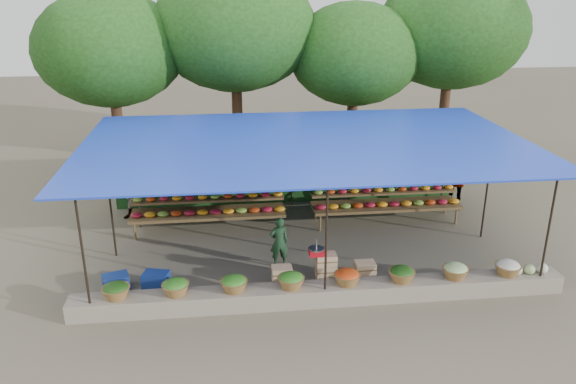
{
  "coord_description": "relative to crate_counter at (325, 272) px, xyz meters",
  "views": [
    {
      "loc": [
        -1.96,
        -13.06,
        6.46
      ],
      "look_at": [
        -0.42,
        0.2,
        1.44
      ],
      "focal_mm": 35.0,
      "sensor_mm": 36.0,
      "label": 1
    }
  ],
  "objects": [
    {
      "name": "blue_crate_front",
      "position": [
        -3.79,
        0.36,
        -0.14
      ],
      "size": [
        0.65,
        0.54,
        0.34
      ],
      "primitive_type": "cube",
      "rotation": [
        0.0,
        0.0,
        -0.26
      ],
      "color": "navy",
      "rests_on": "ground"
    },
    {
      "name": "customer_right",
      "position": [
        4.71,
        4.12,
        0.58
      ],
      "size": [
        1.12,
        0.71,
        1.77
      ],
      "primitive_type": "imported",
      "rotation": [
        0.0,
        0.0,
        -0.29
      ],
      "color": "slate",
      "rests_on": "ground"
    },
    {
      "name": "blue_crate_back",
      "position": [
        -4.67,
        0.36,
        -0.14
      ],
      "size": [
        0.66,
        0.56,
        0.34
      ],
      "primitive_type": "cube",
      "rotation": [
        0.0,
        0.0,
        0.31
      ],
      "color": "navy",
      "rests_on": "ground"
    },
    {
      "name": "crate_counter",
      "position": [
        0.0,
        0.0,
        0.0
      ],
      "size": [
        2.35,
        0.34,
        0.77
      ],
      "color": "#A3845D",
      "rests_on": "ground"
    },
    {
      "name": "fruit_table_right",
      "position": [
        2.36,
        3.38,
        0.3
      ],
      "size": [
        4.21,
        0.95,
        0.93
      ],
      "color": "brown",
      "rests_on": "ground"
    },
    {
      "name": "vendor_seated",
      "position": [
        -0.93,
        1.04,
        0.32
      ],
      "size": [
        0.5,
        0.36,
        1.26
      ],
      "primitive_type": "imported",
      "rotation": [
        0.0,
        0.0,
        3.29
      ],
      "color": "#19381F",
      "rests_on": "ground"
    },
    {
      "name": "stall_canopy",
      "position": [
        -0.15,
        2.11,
        2.36
      ],
      "size": [
        10.8,
        6.6,
        2.82
      ],
      "color": "black",
      "rests_on": "ground"
    },
    {
      "name": "weighing_scale",
      "position": [
        -0.2,
        0.0,
        0.55
      ],
      "size": [
        0.35,
        0.35,
        0.37
      ],
      "color": "red",
      "rests_on": "crate_counter"
    },
    {
      "name": "netting_backdrop",
      "position": [
        -0.15,
        5.18,
        0.94
      ],
      "size": [
        10.6,
        0.06,
        2.5
      ],
      "primitive_type": "cube",
      "color": "#1B4518",
      "rests_on": "ground"
    },
    {
      "name": "customer_mid",
      "position": [
        1.45,
        4.62,
        0.45
      ],
      "size": [
        1.12,
        0.86,
        1.53
      ],
      "primitive_type": "imported",
      "rotation": [
        0.0,
        0.0,
        0.33
      ],
      "color": "slate",
      "rests_on": "ground"
    },
    {
      "name": "fruit_table_left",
      "position": [
        -2.64,
        3.38,
        0.3
      ],
      "size": [
        4.21,
        0.95,
        0.93
      ],
      "color": "brown",
      "rests_on": "ground"
    },
    {
      "name": "stone_curb",
      "position": [
        -0.15,
        -0.72,
        -0.11
      ],
      "size": [
        10.6,
        0.55,
        0.4
      ],
      "primitive_type": "cube",
      "color": "gray",
      "rests_on": "ground"
    },
    {
      "name": "tree_row",
      "position": [
        0.35,
        8.12,
        4.39
      ],
      "size": [
        16.51,
        5.5,
        7.12
      ],
      "color": "#372314",
      "rests_on": "ground"
    },
    {
      "name": "produce_baskets",
      "position": [
        -0.25,
        -0.72,
        0.25
      ],
      "size": [
        8.98,
        0.58,
        0.34
      ],
      "color": "brown",
      "rests_on": "stone_curb"
    },
    {
      "name": "customer_left",
      "position": [
        -4.74,
        4.34,
        0.51
      ],
      "size": [
        0.89,
        0.74,
        1.65
      ],
      "primitive_type": "imported",
      "rotation": [
        0.0,
        0.0,
        -0.16
      ],
      "color": "slate",
      "rests_on": "ground"
    },
    {
      "name": "ground",
      "position": [
        -0.15,
        2.03,
        -0.31
      ],
      "size": [
        60.0,
        60.0,
        0.0
      ],
      "primitive_type": "plane",
      "color": "#615A47",
      "rests_on": "ground"
    }
  ]
}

